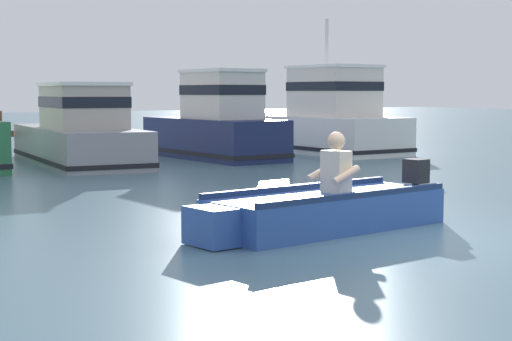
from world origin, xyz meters
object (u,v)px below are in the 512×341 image
object	(u,v)px
rowboat_with_person	(323,210)
moored_boat_grey	(80,134)
moored_boat_white	(327,121)
moored_boat_navy	(216,126)

from	to	relation	value
rowboat_with_person	moored_boat_grey	xyz separation A→B (m)	(1.09, 10.38, 0.45)
moored_boat_grey	moored_boat_white	xyz separation A→B (m)	(7.07, -0.35, 0.18)
moored_boat_grey	moored_boat_white	distance (m)	7.08
moored_boat_navy	moored_boat_white	xyz separation A→B (m)	(3.60, 0.04, 0.06)
moored_boat_white	rowboat_with_person	bearing A→B (deg)	-129.12
moored_boat_white	moored_boat_navy	bearing A→B (deg)	-179.43
rowboat_with_person	moored_boat_white	distance (m)	12.95
rowboat_with_person	moored_boat_grey	size ratio (longest dim) A/B	0.63
rowboat_with_person	moored_boat_white	bearing A→B (deg)	50.88
rowboat_with_person	moored_boat_white	size ratio (longest dim) A/B	0.71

